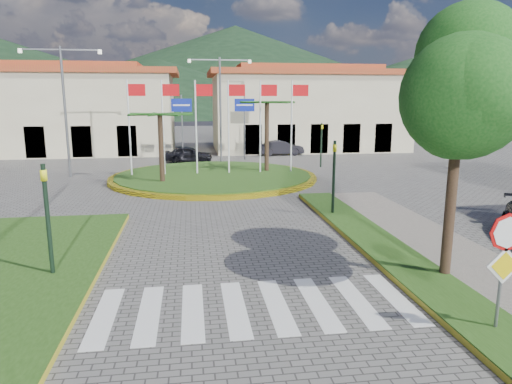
{
  "coord_description": "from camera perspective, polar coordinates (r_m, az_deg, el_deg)",
  "views": [
    {
      "loc": [
        -1.33,
        -6.02,
        4.86
      ],
      "look_at": [
        0.67,
        8.0,
        1.97
      ],
      "focal_mm": 32.0,
      "sensor_mm": 36.0,
      "label": 1
    }
  ],
  "objects": [
    {
      "name": "verge_right",
      "position": [
        11.16,
        27.26,
        -15.15
      ],
      "size": [
        1.6,
        28.0,
        0.18
      ],
      "primitive_type": "cube",
      "color": "#244714",
      "rests_on": "ground"
    },
    {
      "name": "crosswalk",
      "position": [
        11.21,
        -0.52,
        -14.14
      ],
      "size": [
        8.0,
        3.0,
        0.01
      ],
      "primitive_type": "cube",
      "color": "silver",
      "rests_on": "ground"
    },
    {
      "name": "roundabout_island",
      "position": [
        28.44,
        -5.3,
        1.99
      ],
      "size": [
        12.7,
        12.7,
        6.0
      ],
      "color": "yellow",
      "rests_on": "ground"
    },
    {
      "name": "stop_sign",
      "position": [
        10.58,
        28.67,
        -6.81
      ],
      "size": [
        0.8,
        0.11,
        2.65
      ],
      "color": "slate",
      "rests_on": "ground"
    },
    {
      "name": "deciduous_tree",
      "position": [
        12.97,
        24.23,
        11.92
      ],
      "size": [
        3.6,
        3.6,
        6.8
      ],
      "color": "black",
      "rests_on": "ground"
    },
    {
      "name": "traffic_light_left",
      "position": [
        13.43,
        -24.66,
        -2.11
      ],
      "size": [
        0.15,
        0.18,
        3.2
      ],
      "color": "black",
      "rests_on": "ground"
    },
    {
      "name": "traffic_light_right",
      "position": [
        19.16,
        9.72,
        2.59
      ],
      "size": [
        0.15,
        0.18,
        3.2
      ],
      "color": "black",
      "rests_on": "ground"
    },
    {
      "name": "traffic_light_far",
      "position": [
        33.48,
        8.17,
        6.41
      ],
      "size": [
        0.18,
        0.15,
        3.2
      ],
      "color": "black",
      "rests_on": "ground"
    },
    {
      "name": "direction_sign_west",
      "position": [
        37.02,
        -9.25,
        9.32
      ],
      "size": [
        1.6,
        0.14,
        5.2
      ],
      "color": "slate",
      "rests_on": "ground"
    },
    {
      "name": "direction_sign_east",
      "position": [
        37.26,
        -1.44,
        9.47
      ],
      "size": [
        1.6,
        0.14,
        5.2
      ],
      "color": "slate",
      "rests_on": "ground"
    },
    {
      "name": "street_lamp_centre",
      "position": [
        36.1,
        -4.48,
        10.91
      ],
      "size": [
        4.8,
        0.16,
        8.0
      ],
      "color": "slate",
      "rests_on": "ground"
    },
    {
      "name": "street_lamp_west",
      "position": [
        30.99,
        -22.79,
        9.97
      ],
      "size": [
        4.8,
        0.16,
        8.0
      ],
      "color": "slate",
      "rests_on": "ground"
    },
    {
      "name": "building_left",
      "position": [
        45.82,
        -24.49,
        9.31
      ],
      "size": [
        23.32,
        9.54,
        8.05
      ],
      "color": "beige",
      "rests_on": "ground"
    },
    {
      "name": "building_right",
      "position": [
        45.46,
        6.44,
        10.25
      ],
      "size": [
        19.08,
        9.54,
        8.05
      ],
      "color": "beige",
      "rests_on": "ground"
    },
    {
      "name": "hill_far_west",
      "position": [
        155.69,
        -28.99,
        12.38
      ],
      "size": [
        140.0,
        140.0,
        22.0
      ],
      "primitive_type": "cone",
      "color": "black",
      "rests_on": "ground"
    },
    {
      "name": "hill_far_mid",
      "position": [
        167.13,
        -2.56,
        14.99
      ],
      "size": [
        180.0,
        180.0,
        30.0
      ],
      "primitive_type": "cone",
      "color": "black",
      "rests_on": "ground"
    },
    {
      "name": "hill_far_east",
      "position": [
        158.09,
        19.2,
        12.4
      ],
      "size": [
        120.0,
        120.0,
        18.0
      ],
      "primitive_type": "cone",
      "color": "black",
      "rests_on": "ground"
    },
    {
      "name": "hill_near_back",
      "position": [
        136.33,
        -12.03,
        12.6
      ],
      "size": [
        110.0,
        110.0,
        16.0
      ],
      "primitive_type": "cone",
      "color": "black",
      "rests_on": "ground"
    },
    {
      "name": "white_van",
      "position": [
        41.81,
        -16.95,
        5.3
      ],
      "size": [
        5.16,
        2.78,
        1.38
      ],
      "primitive_type": "imported",
      "rotation": [
        0.0,
        0.0,
        1.67
      ],
      "color": "white",
      "rests_on": "ground"
    },
    {
      "name": "car_dark_a",
      "position": [
        36.27,
        -8.42,
        4.69
      ],
      "size": [
        3.8,
        1.85,
        1.25
      ],
      "primitive_type": "imported",
      "rotation": [
        0.0,
        0.0,
        1.47
      ],
      "color": "black",
      "rests_on": "ground"
    },
    {
      "name": "car_dark_b",
      "position": [
        40.5,
        3.08,
        5.56
      ],
      "size": [
        4.12,
        1.74,
        1.32
      ],
      "primitive_type": "imported",
      "rotation": [
        0.0,
        0.0,
        1.66
      ],
      "color": "black",
      "rests_on": "ground"
    }
  ]
}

